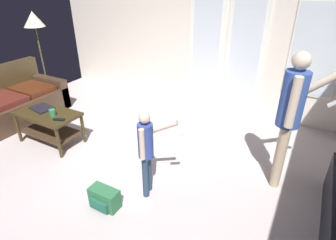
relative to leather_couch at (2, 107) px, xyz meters
The scene contains 12 objects.
ground_plane 2.56m from the leather_couch, ahead, with size 6.25×5.21×0.02m, color #BEB1B1.
wall_back_with_doors 3.80m from the leather_couch, 43.28° to the left, with size 6.25×0.09×2.83m.
leather_couch is the anchor object (origin of this frame).
coffee_table 1.28m from the leather_couch, ahead, with size 0.98×0.55×0.51m.
person_adult 4.67m from the leather_couch, ahead, with size 0.61×0.51×1.69m.
person_child 3.28m from the leather_couch, ahead, with size 0.45×0.38×1.09m.
floor_lamp 1.79m from the leather_couch, 104.96° to the left, with size 0.40×0.40×1.75m.
backpack 3.02m from the leather_couch, 13.91° to the right, with size 0.35×0.21×0.24m.
loose_keyboard 3.22m from the leather_couch, ahead, with size 0.46×0.21×0.02m.
laptop_closed 1.12m from the leather_couch, ahead, with size 0.35×0.25×0.03m, color black.
cup_near_edge 1.46m from the leather_couch, ahead, with size 0.09×0.09×0.10m, color #29834E.
tv_remote_black 1.65m from the leather_couch, ahead, with size 0.17×0.05×0.02m, color black.
Camera 1 is at (2.16, -2.36, 2.37)m, focal length 29.48 mm.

